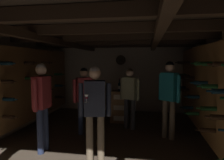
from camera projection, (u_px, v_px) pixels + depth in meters
The scene contains 9 objects.
ground_plane at pixel (102, 148), 4.11m from camera, with size 8.40×8.40×0.00m, color brown.
room_shell at pixel (104, 76), 4.25m from camera, with size 4.72×6.52×2.41m.
wine_crate_stack at pixel (120, 106), 5.84m from camera, with size 0.52×0.35×0.90m.
display_bottle at pixel (119, 86), 5.78m from camera, with size 0.08×0.08×0.35m.
person_host_center at pixel (95, 105), 3.43m from camera, with size 0.53×0.37×1.65m.
person_guest_far_right at pixel (169, 92), 4.53m from camera, with size 0.46×0.39×1.73m.
person_guest_far_left at pixel (84, 95), 4.84m from camera, with size 0.46×0.44×1.58m.
person_guest_rear_center at pixel (130, 93), 5.20m from camera, with size 0.50×0.34×1.55m.
person_guest_mid_left at pixel (42, 99), 3.86m from camera, with size 0.33×0.54×1.69m.
Camera 1 is at (0.89, -3.88, 1.73)m, focal length 32.93 mm.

